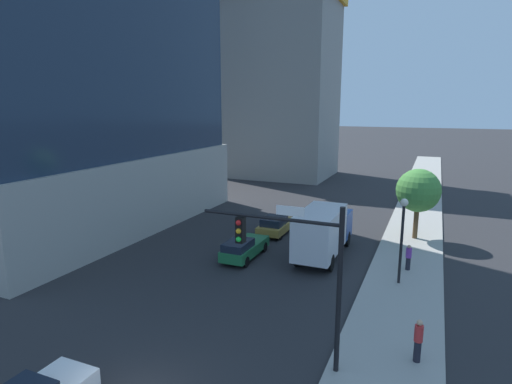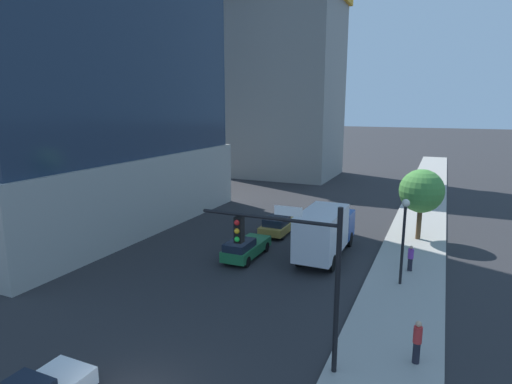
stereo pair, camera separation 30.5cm
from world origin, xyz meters
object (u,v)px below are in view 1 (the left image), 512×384
at_px(construction_building, 278,71).
at_px(pedestrian_red_shirt, 418,340).
at_px(traffic_light_pole, 294,256).
at_px(street_lamp, 402,227).
at_px(car_green, 244,248).
at_px(pedestrian_purple_shirt, 408,257).
at_px(car_gold, 276,225).
at_px(street_tree, 418,191).
at_px(box_truck, 323,230).

xyz_separation_m(construction_building, pedestrian_red_shirt, (21.54, -41.83, -13.84)).
xyz_separation_m(traffic_light_pole, street_lamp, (3.27, 9.51, -1.07)).
height_order(traffic_light_pole, pedestrian_red_shirt, traffic_light_pole).
bearing_deg(traffic_light_pole, car_green, 124.13).
relative_size(car_green, pedestrian_purple_shirt, 2.85).
height_order(car_green, car_gold, car_green).
distance_m(construction_building, car_green, 38.04).
distance_m(street_lamp, pedestrian_red_shirt, 8.13).
relative_size(construction_building, car_gold, 8.17).
xyz_separation_m(traffic_light_pole, pedestrian_red_shirt, (4.59, 1.86, -3.46)).
relative_size(traffic_light_pole, street_tree, 1.21).
height_order(traffic_light_pole, pedestrian_purple_shirt, traffic_light_pole).
bearing_deg(street_lamp, pedestrian_red_shirt, -80.16).
height_order(car_green, pedestrian_red_shirt, pedestrian_red_shirt).
bearing_deg(street_tree, pedestrian_purple_shirt, -90.48).
relative_size(street_lamp, street_tree, 0.92).
relative_size(traffic_light_pole, car_green, 1.41).
bearing_deg(car_green, construction_building, 106.85).
height_order(street_lamp, car_gold, street_lamp).
bearing_deg(street_tree, car_gold, -165.63).
height_order(construction_building, car_green, construction_building).
relative_size(construction_building, car_green, 7.80).
bearing_deg(pedestrian_purple_shirt, box_truck, 175.36).
bearing_deg(traffic_light_pole, car_gold, 112.66).
bearing_deg(street_tree, construction_building, 129.55).
relative_size(box_truck, pedestrian_red_shirt, 4.27).
xyz_separation_m(car_green, box_truck, (4.81, 2.35, 1.16)).
xyz_separation_m(traffic_light_pole, street_tree, (3.67, 18.72, -0.68)).
bearing_deg(pedestrian_purple_shirt, pedestrian_red_shirt, -84.35).
bearing_deg(construction_building, street_tree, -50.45).
bearing_deg(pedestrian_purple_shirt, car_green, -169.55).
height_order(car_gold, box_truck, box_truck).
bearing_deg(street_lamp, traffic_light_pole, -108.95).
distance_m(construction_building, car_gold, 32.70).
relative_size(construction_building, box_truck, 4.69).
xyz_separation_m(traffic_light_pole, box_truck, (-1.90, 12.24, -2.62)).
height_order(car_gold, pedestrian_red_shirt, pedestrian_red_shirt).
relative_size(street_lamp, box_truck, 0.65).
height_order(car_green, box_truck, box_truck).
height_order(box_truck, pedestrian_purple_shirt, box_truck).
height_order(street_tree, pedestrian_red_shirt, street_tree).
distance_m(street_lamp, pedestrian_purple_shirt, 3.40).
bearing_deg(construction_building, pedestrian_purple_shirt, -57.20).
relative_size(box_truck, pedestrian_purple_shirt, 4.75).
bearing_deg(car_gold, street_lamp, -33.32).
bearing_deg(box_truck, street_lamp, -27.87).
height_order(car_green, pedestrian_purple_shirt, pedestrian_purple_shirt).
bearing_deg(construction_building, car_gold, -69.66).
bearing_deg(traffic_light_pole, pedestrian_purple_shirt, 72.98).
bearing_deg(street_tree, car_green, -139.60).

